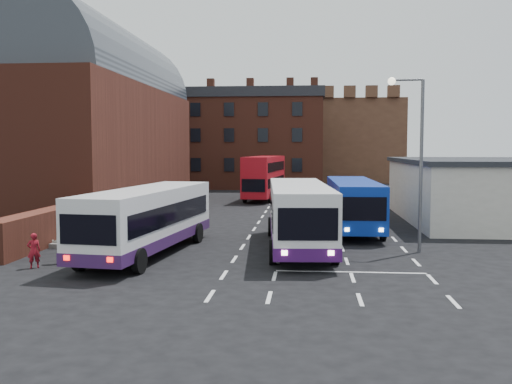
# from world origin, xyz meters

# --- Properties ---
(ground) EXTENTS (180.00, 180.00, 0.00)m
(ground) POSITION_xyz_m (0.00, 0.00, 0.00)
(ground) COLOR black
(railway_station) EXTENTS (12.00, 28.00, 16.00)m
(railway_station) POSITION_xyz_m (-15.50, 21.00, 7.64)
(railway_station) COLOR #602B1E
(railway_station) RESTS_ON ground
(forecourt_wall) EXTENTS (1.20, 10.00, 1.80)m
(forecourt_wall) POSITION_xyz_m (-10.20, 2.00, 0.90)
(forecourt_wall) COLOR #602B1E
(forecourt_wall) RESTS_ON ground
(cream_building) EXTENTS (10.40, 16.40, 4.25)m
(cream_building) POSITION_xyz_m (15.00, 14.00, 2.16)
(cream_building) COLOR beige
(cream_building) RESTS_ON ground
(brick_terrace) EXTENTS (22.00, 10.00, 11.00)m
(brick_terrace) POSITION_xyz_m (-6.00, 46.00, 5.50)
(brick_terrace) COLOR brown
(brick_terrace) RESTS_ON ground
(castle_keep) EXTENTS (22.00, 22.00, 12.00)m
(castle_keep) POSITION_xyz_m (6.00, 66.00, 6.00)
(castle_keep) COLOR brown
(castle_keep) RESTS_ON ground
(bus_white_outbound) EXTENTS (3.89, 11.58, 3.10)m
(bus_white_outbound) POSITION_xyz_m (-4.19, 0.08, 1.83)
(bus_white_outbound) COLOR silver
(bus_white_outbound) RESTS_ON ground
(bus_white_inbound) EXTENTS (3.63, 11.91, 3.20)m
(bus_white_inbound) POSITION_xyz_m (2.84, 2.08, 1.89)
(bus_white_inbound) COLOR silver
(bus_white_inbound) RESTS_ON ground
(bus_blue) EXTENTS (2.99, 11.14, 3.02)m
(bus_blue) POSITION_xyz_m (6.00, 8.69, 1.78)
(bus_blue) COLOR #092B99
(bus_blue) RESTS_ON ground
(bus_red_double) EXTENTS (3.50, 10.62, 4.17)m
(bus_red_double) POSITION_xyz_m (-0.91, 28.83, 2.22)
(bus_red_double) COLOR #AC0D17
(bus_red_double) RESTS_ON ground
(street_lamp) EXTENTS (1.69, 0.37, 8.31)m
(street_lamp) POSITION_xyz_m (8.31, 1.70, 5.01)
(street_lamp) COLOR #55565A
(street_lamp) RESTS_ON ground
(pedestrian_red) EXTENTS (0.64, 0.59, 1.47)m
(pedestrian_red) POSITION_xyz_m (-8.05, -3.41, 0.74)
(pedestrian_red) COLOR maroon
(pedestrian_red) RESTS_ON ground
(pedestrian_beige) EXTENTS (1.01, 0.89, 1.77)m
(pedestrian_beige) POSITION_xyz_m (-7.33, -2.27, 0.88)
(pedestrian_beige) COLOR #A29987
(pedestrian_beige) RESTS_ON ground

